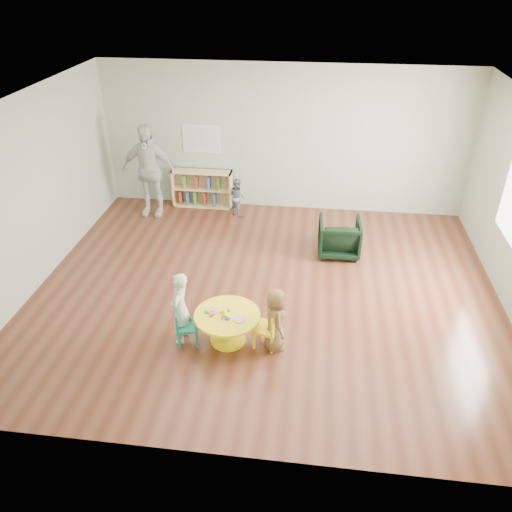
{
  "coord_description": "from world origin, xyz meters",
  "views": [
    {
      "loc": [
        0.65,
        -6.26,
        4.41
      ],
      "look_at": [
        -0.11,
        -0.3,
        0.78
      ],
      "focal_mm": 35.0,
      "sensor_mm": 36.0,
      "label": 1
    }
  ],
  "objects_px": {
    "activity_table": "(227,323)",
    "child_left": "(180,308)",
    "bookshelf": "(202,188)",
    "toddler": "(237,197)",
    "kid_chair_right": "(269,328)",
    "armchair": "(339,237)",
    "adult_caretaker": "(148,171)",
    "child_right": "(275,320)",
    "kid_chair_left": "(184,325)"
  },
  "relations": [
    {
      "from": "kid_chair_right",
      "to": "child_right",
      "type": "height_order",
      "value": "child_right"
    },
    {
      "from": "toddler",
      "to": "activity_table",
      "type": "bearing_deg",
      "value": 137.87
    },
    {
      "from": "kid_chair_left",
      "to": "armchair",
      "type": "relative_size",
      "value": 0.76
    },
    {
      "from": "kid_chair_right",
      "to": "bookshelf",
      "type": "height_order",
      "value": "bookshelf"
    },
    {
      "from": "kid_chair_right",
      "to": "child_left",
      "type": "distance_m",
      "value": 1.18
    },
    {
      "from": "activity_table",
      "to": "child_right",
      "type": "xyz_separation_m",
      "value": [
        0.63,
        -0.05,
        0.15
      ]
    },
    {
      "from": "kid_chair_right",
      "to": "armchair",
      "type": "bearing_deg",
      "value": -5.17
    },
    {
      "from": "toddler",
      "to": "adult_caretaker",
      "type": "xyz_separation_m",
      "value": [
        -1.67,
        -0.17,
        0.52
      ]
    },
    {
      "from": "kid_chair_left",
      "to": "kid_chair_right",
      "type": "height_order",
      "value": "kid_chair_right"
    },
    {
      "from": "child_left",
      "to": "child_right",
      "type": "xyz_separation_m",
      "value": [
        1.23,
        -0.01,
        -0.06
      ]
    },
    {
      "from": "armchair",
      "to": "toddler",
      "type": "bearing_deg",
      "value": -35.94
    },
    {
      "from": "activity_table",
      "to": "kid_chair_right",
      "type": "relative_size",
      "value": 1.53
    },
    {
      "from": "kid_chair_left",
      "to": "bookshelf",
      "type": "relative_size",
      "value": 0.44
    },
    {
      "from": "bookshelf",
      "to": "armchair",
      "type": "distance_m",
      "value": 3.17
    },
    {
      "from": "kid_chair_left",
      "to": "child_right",
      "type": "xyz_separation_m",
      "value": [
        1.18,
        0.06,
        0.16
      ]
    },
    {
      "from": "kid_chair_right",
      "to": "child_left",
      "type": "bearing_deg",
      "value": 105.18
    },
    {
      "from": "kid_chair_left",
      "to": "toddler",
      "type": "distance_m",
      "value": 3.87
    },
    {
      "from": "kid_chair_right",
      "to": "adult_caretaker",
      "type": "bearing_deg",
      "value": 51.7
    },
    {
      "from": "toddler",
      "to": "bookshelf",
      "type": "bearing_deg",
      "value": 17.76
    },
    {
      "from": "armchair",
      "to": "kid_chair_right",
      "type": "bearing_deg",
      "value": 67.27
    },
    {
      "from": "kid_chair_right",
      "to": "armchair",
      "type": "height_order",
      "value": "armchair"
    },
    {
      "from": "activity_table",
      "to": "armchair",
      "type": "distance_m",
      "value": 2.88
    },
    {
      "from": "child_right",
      "to": "adult_caretaker",
      "type": "bearing_deg",
      "value": 16.57
    },
    {
      "from": "child_left",
      "to": "adult_caretaker",
      "type": "relative_size",
      "value": 0.57
    },
    {
      "from": "activity_table",
      "to": "child_left",
      "type": "distance_m",
      "value": 0.64
    },
    {
      "from": "armchair",
      "to": "toddler",
      "type": "height_order",
      "value": "toddler"
    },
    {
      "from": "activity_table",
      "to": "armchair",
      "type": "height_order",
      "value": "armchair"
    },
    {
      "from": "activity_table",
      "to": "bookshelf",
      "type": "height_order",
      "value": "bookshelf"
    },
    {
      "from": "child_left",
      "to": "kid_chair_right",
      "type": "bearing_deg",
      "value": 94.42
    },
    {
      "from": "bookshelf",
      "to": "toddler",
      "type": "xyz_separation_m",
      "value": [
        0.77,
        -0.33,
        0.01
      ]
    },
    {
      "from": "kid_chair_right",
      "to": "toddler",
      "type": "relative_size",
      "value": 0.75
    },
    {
      "from": "activity_table",
      "to": "child_left",
      "type": "xyz_separation_m",
      "value": [
        -0.6,
        -0.04,
        0.21
      ]
    },
    {
      "from": "kid_chair_right",
      "to": "toddler",
      "type": "height_order",
      "value": "toddler"
    },
    {
      "from": "armchair",
      "to": "child_right",
      "type": "relative_size",
      "value": 0.78
    },
    {
      "from": "bookshelf",
      "to": "child_left",
      "type": "bearing_deg",
      "value": -81.2
    },
    {
      "from": "armchair",
      "to": "adult_caretaker",
      "type": "xyz_separation_m",
      "value": [
        -3.63,
        1.12,
        0.58
      ]
    },
    {
      "from": "kid_chair_left",
      "to": "bookshelf",
      "type": "xyz_separation_m",
      "value": [
        -0.69,
        4.2,
        0.08
      ]
    },
    {
      "from": "bookshelf",
      "to": "child_left",
      "type": "height_order",
      "value": "child_left"
    },
    {
      "from": "activity_table",
      "to": "kid_chair_right",
      "type": "xyz_separation_m",
      "value": [
        0.55,
        -0.04,
        0.0
      ]
    },
    {
      "from": "child_left",
      "to": "child_right",
      "type": "distance_m",
      "value": 1.23
    },
    {
      "from": "activity_table",
      "to": "kid_chair_left",
      "type": "xyz_separation_m",
      "value": [
        -0.55,
        -0.11,
        -0.01
      ]
    },
    {
      "from": "bookshelf",
      "to": "child_right",
      "type": "height_order",
      "value": "child_right"
    },
    {
      "from": "bookshelf",
      "to": "child_right",
      "type": "distance_m",
      "value": 4.54
    },
    {
      "from": "kid_chair_right",
      "to": "child_left",
      "type": "xyz_separation_m",
      "value": [
        -1.16,
        -0.0,
        0.21
      ]
    },
    {
      "from": "kid_chair_left",
      "to": "toddler",
      "type": "xyz_separation_m",
      "value": [
        0.08,
        3.87,
        0.09
      ]
    },
    {
      "from": "bookshelf",
      "to": "armchair",
      "type": "relative_size",
      "value": 1.71
    },
    {
      "from": "activity_table",
      "to": "kid_chair_left",
      "type": "height_order",
      "value": "kid_chair_left"
    },
    {
      "from": "activity_table",
      "to": "toddler",
      "type": "height_order",
      "value": "toddler"
    },
    {
      "from": "bookshelf",
      "to": "child_right",
      "type": "xyz_separation_m",
      "value": [
        1.87,
        -4.14,
        0.08
      ]
    },
    {
      "from": "kid_chair_left",
      "to": "bookshelf",
      "type": "distance_m",
      "value": 4.26
    }
  ]
}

